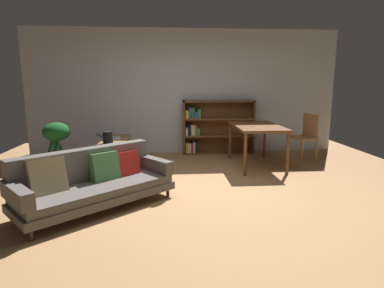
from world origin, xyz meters
The scene contains 10 objects.
ground_plane centered at (0.00, 0.00, 0.00)m, with size 8.16×8.16×0.00m, color #A87A4C.
back_wall_panel centered at (0.00, 2.70, 1.35)m, with size 6.80×0.10×2.70m, color silver.
fabric_couch centered at (-1.35, -0.47, 0.34)m, with size 1.99×1.83×0.73m.
media_console centered at (-1.35, 1.29, 0.26)m, with size 0.45×1.30×0.54m.
open_laptop centered at (-1.45, 1.44, 0.57)m, with size 0.48×0.39×0.10m.
desk_speaker centered at (-1.40, 1.02, 0.64)m, with size 0.17×0.17×0.20m.
potted_floor_plant centered at (-2.37, 1.37, 0.57)m, with size 0.48×0.50×0.87m.
dining_table centered at (1.28, 1.36, 0.70)m, with size 0.84×1.40×0.78m.
dining_chair_near centered at (2.39, 1.68, 0.54)m, with size 0.50×0.54×0.94m.
bookshelf centered at (0.64, 2.54, 0.58)m, with size 1.58×0.29×1.18m.
Camera 1 is at (-0.41, -4.50, 1.58)m, focal length 30.15 mm.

